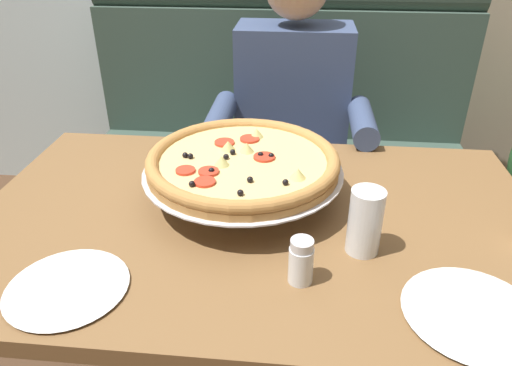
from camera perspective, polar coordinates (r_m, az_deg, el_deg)
name	(u,v)px	position (r m, az deg, el deg)	size (l,w,h in m)	color
booth_bench	(277,165)	(2.06, 2.51, 2.11)	(1.60, 0.78, 1.13)	#384C42
dining_table	(257,244)	(1.17, 0.09, -7.36)	(1.34, 0.84, 0.73)	brown
diner_main	(291,123)	(1.68, 4.23, 7.24)	(0.54, 0.64, 1.27)	#2D3342
pizza	(243,163)	(1.14, -1.58, 2.47)	(0.48, 0.48, 0.13)	silver
shaker_oregano	(301,264)	(0.92, 5.41, -9.64)	(0.05, 0.05, 0.10)	white
plate_near_left	(474,311)	(0.95, 24.67, -13.79)	(0.25, 0.25, 0.02)	white
plate_near_right	(67,285)	(0.98, -21.75, -11.30)	(0.23, 0.23, 0.02)	white
drinking_glass	(365,225)	(1.00, 12.90, -4.98)	(0.07, 0.07, 0.14)	silver
patio_chair	(90,59)	(3.36, -19.35, 13.85)	(0.42, 0.42, 0.86)	black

